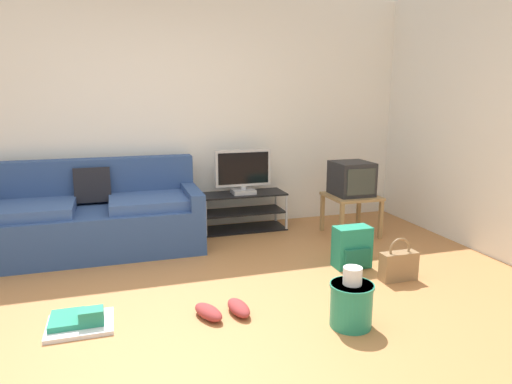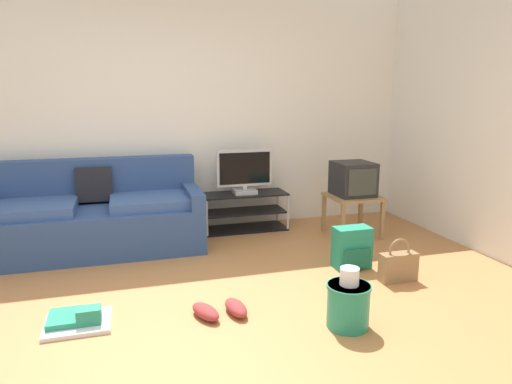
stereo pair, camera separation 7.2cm
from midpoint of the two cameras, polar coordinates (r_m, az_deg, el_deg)
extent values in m
cube|color=#B27542|center=(3.31, -8.12, -16.44)|extent=(9.00, 9.80, 0.02)
cube|color=silver|center=(5.35, -12.89, 9.53)|extent=(9.00, 0.10, 2.70)
cube|color=silver|center=(5.09, 26.07, 8.50)|extent=(0.10, 3.60, 2.70)
cube|color=navy|center=(4.91, -19.91, -4.51)|extent=(2.12, 0.93, 0.44)
cube|color=navy|center=(5.16, -20.11, 1.40)|extent=(2.12, 0.20, 0.46)
cube|color=navy|center=(4.88, -8.53, -0.33)|extent=(0.14, 0.93, 0.17)
cube|color=#365289|center=(4.85, -27.04, -2.00)|extent=(0.85, 0.65, 0.10)
cube|color=#365289|center=(4.79, -13.21, -1.16)|extent=(0.85, 0.65, 0.10)
cube|color=black|center=(5.05, -20.09, 0.84)|extent=(0.36, 0.17, 0.37)
cube|color=black|center=(5.31, -2.06, -0.24)|extent=(0.99, 0.40, 0.02)
cube|color=black|center=(5.36, -2.04, -2.43)|extent=(0.95, 0.38, 0.02)
cube|color=black|center=(5.41, -2.03, -4.58)|extent=(0.99, 0.40, 0.02)
cylinder|color=#B7B7BC|center=(5.08, -6.71, -3.32)|extent=(0.03, 0.03, 0.44)
cylinder|color=#B7B7BC|center=(5.33, 3.45, -2.52)|extent=(0.03, 0.03, 0.44)
cylinder|color=#B7B7BC|center=(5.43, -7.43, -2.32)|extent=(0.03, 0.03, 0.44)
cylinder|color=#B7B7BC|center=(5.67, 2.13, -1.62)|extent=(0.03, 0.03, 0.44)
cube|color=#B2B2B7|center=(5.28, -2.01, 0.08)|extent=(0.26, 0.22, 0.05)
cube|color=#B2B2B7|center=(5.27, -2.01, 0.56)|extent=(0.05, 0.04, 0.04)
cube|color=#B2B2B7|center=(5.23, -2.03, 3.02)|extent=(0.65, 0.04, 0.42)
cube|color=black|center=(5.21, -1.96, 2.98)|extent=(0.59, 0.01, 0.36)
cube|color=#9E7A4C|center=(5.21, 11.43, -0.52)|extent=(0.54, 0.54, 0.03)
cube|color=#9E7A4C|center=(4.96, 10.22, -3.87)|extent=(0.04, 0.04, 0.43)
cube|color=#9E7A4C|center=(5.19, 14.89, -3.37)|extent=(0.04, 0.04, 0.43)
cube|color=#9E7A4C|center=(5.37, 7.89, -2.56)|extent=(0.04, 0.04, 0.43)
cube|color=#9E7A4C|center=(5.58, 12.32, -2.15)|extent=(0.04, 0.04, 0.43)
cube|color=#232326|center=(5.19, 11.42, 1.68)|extent=(0.40, 0.42, 0.37)
cube|color=#333833|center=(5.01, 12.58, 1.25)|extent=(0.33, 0.01, 0.29)
cube|color=#238466|center=(4.31, 11.39, -6.72)|extent=(0.33, 0.19, 0.38)
cube|color=#1A634C|center=(4.24, 12.05, -8.03)|extent=(0.25, 0.04, 0.17)
cylinder|color=#1A634C|center=(4.35, 9.61, -6.18)|extent=(0.04, 0.04, 0.31)
cylinder|color=#1A634C|center=(4.44, 11.76, -5.91)|extent=(0.04, 0.04, 0.31)
cube|color=olive|center=(4.13, 16.87, -8.84)|extent=(0.32, 0.12, 0.25)
torus|color=olive|center=(4.08, 17.00, -6.83)|extent=(0.20, 0.02, 0.20)
cylinder|color=#238466|center=(3.28, 11.14, -13.65)|extent=(0.29, 0.29, 0.31)
cylinder|color=#238466|center=(3.22, 11.24, -11.36)|extent=(0.30, 0.30, 0.02)
cylinder|color=white|center=(3.19, 11.29, -10.37)|extent=(0.13, 0.13, 0.14)
ellipsoid|color=#993333|center=(3.39, -6.58, -14.64)|extent=(0.23, 0.32, 0.09)
ellipsoid|color=#993333|center=(3.43, -2.80, -14.22)|extent=(0.17, 0.31, 0.09)
cube|color=silver|center=(3.49, -21.62, -15.13)|extent=(0.44, 0.37, 0.03)
cube|color=#238466|center=(3.42, -20.41, -14.37)|extent=(0.16, 0.12, 0.11)
cube|color=#238466|center=(3.52, -23.09, -14.41)|extent=(0.22, 0.28, 0.04)
camera|label=1|loc=(0.04, -90.48, -0.10)|focal=32.09mm
camera|label=2|loc=(0.04, 89.52, 0.10)|focal=32.09mm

